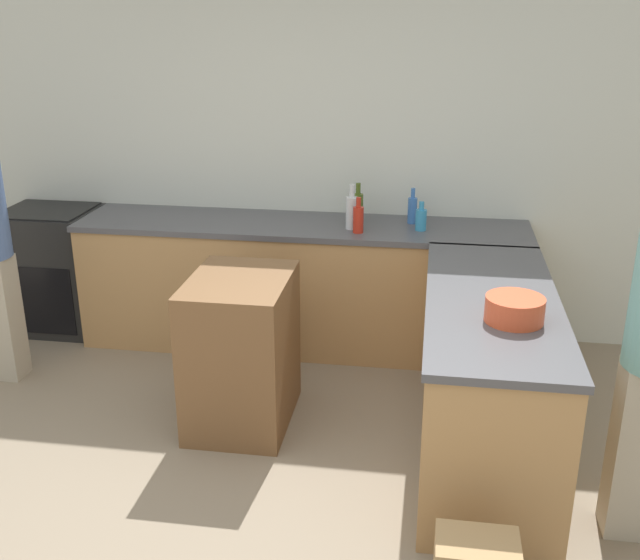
% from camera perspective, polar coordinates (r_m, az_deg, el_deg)
% --- Properties ---
extents(ground_plane, '(14.00, 14.00, 0.00)m').
position_cam_1_polar(ground_plane, '(3.78, -7.35, -18.56)').
color(ground_plane, gray).
extents(wall_back, '(8.00, 0.06, 2.70)m').
position_cam_1_polar(wall_back, '(5.49, -0.80, 9.70)').
color(wall_back, silver).
rests_on(wall_back, ground_plane).
extents(counter_back, '(3.16, 0.68, 0.92)m').
position_cam_1_polar(counter_back, '(5.39, -1.38, -0.34)').
color(counter_back, tan).
rests_on(counter_back, ground_plane).
extents(counter_peninsula, '(0.69, 1.86, 0.92)m').
position_cam_1_polar(counter_peninsula, '(4.19, 12.54, -7.14)').
color(counter_peninsula, tan).
rests_on(counter_peninsula, ground_plane).
extents(range_oven, '(0.68, 0.60, 0.93)m').
position_cam_1_polar(range_oven, '(6.04, -19.62, 0.79)').
color(range_oven, black).
rests_on(range_oven, ground_plane).
extents(island_table, '(0.57, 0.75, 0.90)m').
position_cam_1_polar(island_table, '(4.42, -6.01, -5.40)').
color(island_table, brown).
rests_on(island_table, ground_plane).
extents(mixing_bowl, '(0.28, 0.28, 0.12)m').
position_cam_1_polar(mixing_bowl, '(3.71, 14.60, -2.17)').
color(mixing_bowl, '#DB512D').
rests_on(mixing_bowl, counter_peninsula).
extents(water_bottle_blue, '(0.06, 0.06, 0.25)m').
position_cam_1_polar(water_bottle_blue, '(5.26, 7.05, 5.36)').
color(water_bottle_blue, '#386BB7').
rests_on(water_bottle_blue, counter_back).
extents(vinegar_bottle_clear, '(0.08, 0.08, 0.31)m').
position_cam_1_polar(vinegar_bottle_clear, '(5.08, 2.42, 5.24)').
color(vinegar_bottle_clear, silver).
rests_on(vinegar_bottle_clear, counter_back).
extents(dish_soap_bottle, '(0.07, 0.07, 0.20)m').
position_cam_1_polar(dish_soap_bottle, '(5.10, 7.70, 4.63)').
color(dish_soap_bottle, '#338CBF').
rests_on(dish_soap_bottle, counter_back).
extents(hot_sauce_bottle, '(0.07, 0.07, 0.24)m').
position_cam_1_polar(hot_sauce_bottle, '(5.00, 2.93, 4.69)').
color(hot_sauce_bottle, red).
rests_on(hot_sauce_bottle, counter_back).
extents(olive_oil_bottle, '(0.07, 0.07, 0.28)m').
position_cam_1_polar(olive_oil_bottle, '(5.25, 2.91, 5.61)').
color(olive_oil_bottle, '#475B1E').
rests_on(olive_oil_bottle, counter_back).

